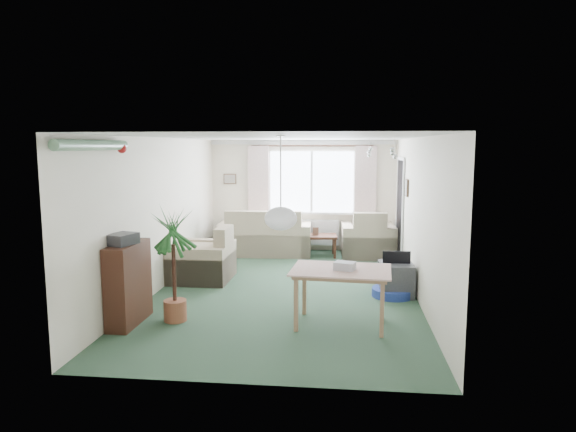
# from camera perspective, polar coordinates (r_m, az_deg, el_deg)

# --- Properties ---
(ground) EXTENTS (6.50, 6.50, 0.00)m
(ground) POSITION_cam_1_polar(r_m,az_deg,el_deg) (8.21, -0.23, -8.26)
(ground) COLOR #2C4934
(window) EXTENTS (1.80, 0.03, 1.30)m
(window) POSITION_cam_1_polar(r_m,az_deg,el_deg) (11.12, 2.65, 3.82)
(window) COLOR white
(curtain_rod) EXTENTS (2.60, 0.03, 0.03)m
(curtain_rod) POSITION_cam_1_polar(r_m,az_deg,el_deg) (11.01, 2.65, 7.79)
(curtain_rod) COLOR black
(curtain_left) EXTENTS (0.45, 0.08, 2.00)m
(curtain_left) POSITION_cam_1_polar(r_m,az_deg,el_deg) (11.17, -3.30, 2.65)
(curtain_left) COLOR beige
(curtain_right) EXTENTS (0.45, 0.08, 2.00)m
(curtain_right) POSITION_cam_1_polar(r_m,az_deg,el_deg) (11.03, 8.59, 2.51)
(curtain_right) COLOR beige
(radiator) EXTENTS (1.20, 0.10, 0.55)m
(radiator) POSITION_cam_1_polar(r_m,az_deg,el_deg) (11.21, 2.60, -1.81)
(radiator) COLOR white
(doorway) EXTENTS (0.03, 0.95, 2.00)m
(doorway) POSITION_cam_1_polar(r_m,az_deg,el_deg) (10.18, 12.35, 0.45)
(doorway) COLOR black
(pendant_lamp) EXTENTS (0.36, 0.36, 0.36)m
(pendant_lamp) POSITION_cam_1_polar(r_m,az_deg,el_deg) (5.64, -0.81, -0.28)
(pendant_lamp) COLOR white
(tinsel_garland) EXTENTS (1.60, 1.60, 0.12)m
(tinsel_garland) POSITION_cam_1_polar(r_m,az_deg,el_deg) (6.21, -20.82, 7.37)
(tinsel_garland) COLOR #196626
(bauble_cluster_a) EXTENTS (0.20, 0.20, 0.20)m
(bauble_cluster_a) POSITION_cam_1_polar(r_m,az_deg,el_deg) (8.75, 8.99, 7.37)
(bauble_cluster_a) COLOR silver
(bauble_cluster_b) EXTENTS (0.20, 0.20, 0.20)m
(bauble_cluster_b) POSITION_cam_1_polar(r_m,az_deg,el_deg) (7.58, 11.72, 7.25)
(bauble_cluster_b) COLOR silver
(wall_picture_back) EXTENTS (0.28, 0.03, 0.22)m
(wall_picture_back) POSITION_cam_1_polar(r_m,az_deg,el_deg) (11.37, -6.47, 4.12)
(wall_picture_back) COLOR brown
(wall_picture_right) EXTENTS (0.03, 0.24, 0.30)m
(wall_picture_right) POSITION_cam_1_polar(r_m,az_deg,el_deg) (9.14, 13.08, 3.07)
(wall_picture_right) COLOR brown
(sofa) EXTENTS (1.97, 1.11, 0.96)m
(sofa) POSITION_cam_1_polar(r_m,az_deg,el_deg) (10.86, -2.55, -1.69)
(sofa) COLOR beige
(sofa) RESTS_ON ground
(armchair_corner) EXTENTS (1.11, 1.05, 0.96)m
(armchair_corner) POSITION_cam_1_polar(r_m,az_deg,el_deg) (10.73, 8.88, -1.90)
(armchair_corner) COLOR beige
(armchair_corner) RESTS_ON ground
(armchair_left) EXTENTS (0.99, 1.04, 0.92)m
(armchair_left) POSITION_cam_1_polar(r_m,az_deg,el_deg) (8.87, -9.56, -4.10)
(armchair_left) COLOR beige
(armchair_left) RESTS_ON ground
(coffee_table) EXTENTS (1.03, 0.63, 0.44)m
(coffee_table) POSITION_cam_1_polar(r_m,az_deg,el_deg) (10.67, 2.78, -3.29)
(coffee_table) COLOR black
(coffee_table) RESTS_ON ground
(photo_frame) EXTENTS (0.12, 0.02, 0.16)m
(photo_frame) POSITION_cam_1_polar(r_m,az_deg,el_deg) (10.61, 3.09, -1.69)
(photo_frame) COLOR brown
(photo_frame) RESTS_ON coffee_table
(bookshelf) EXTENTS (0.29, 0.86, 1.05)m
(bookshelf) POSITION_cam_1_polar(r_m,az_deg,el_deg) (6.93, -17.31, -7.19)
(bookshelf) COLOR black
(bookshelf) RESTS_ON ground
(hifi_box) EXTENTS (0.38, 0.42, 0.14)m
(hifi_box) POSITION_cam_1_polar(r_m,az_deg,el_deg) (6.74, -17.97, -2.46)
(hifi_box) COLOR #333337
(hifi_box) RESTS_ON bookshelf
(houseplant) EXTENTS (0.84, 0.84, 1.48)m
(houseplant) POSITION_cam_1_polar(r_m,az_deg,el_deg) (6.81, -12.57, -5.37)
(houseplant) COLOR #1F5A27
(houseplant) RESTS_ON ground
(dining_table) EXTENTS (1.20, 0.85, 0.71)m
(dining_table) POSITION_cam_1_polar(r_m,az_deg,el_deg) (6.63, 5.88, -9.05)
(dining_table) COLOR #998953
(dining_table) RESTS_ON ground
(gift_box) EXTENTS (0.29, 0.24, 0.12)m
(gift_box) POSITION_cam_1_polar(r_m,az_deg,el_deg) (6.49, 6.32, -5.62)
(gift_box) COLOR silver
(gift_box) RESTS_ON dining_table
(tv_cube) EXTENTS (0.53, 0.57, 0.50)m
(tv_cube) POSITION_cam_1_polar(r_m,az_deg,el_deg) (8.06, 11.89, -6.89)
(tv_cube) COLOR #3E3E43
(tv_cube) RESTS_ON ground
(pet_bed) EXTENTS (0.82, 0.82, 0.13)m
(pet_bed) POSITION_cam_1_polar(r_m,az_deg,el_deg) (8.04, 11.54, -8.30)
(pet_bed) COLOR navy
(pet_bed) RESTS_ON ground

